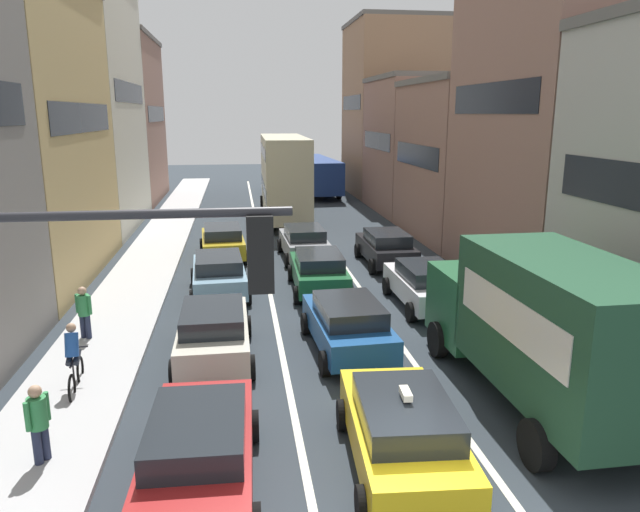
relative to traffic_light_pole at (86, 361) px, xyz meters
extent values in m
cube|color=#B8B8B8|center=(-2.25, 21.50, -3.75)|extent=(2.60, 64.00, 0.14)
cube|color=silver|center=(2.75, 21.50, -3.81)|extent=(0.16, 60.00, 0.01)
cube|color=silver|center=(6.15, 21.50, -3.81)|extent=(0.16, 60.00, 0.01)
cube|color=black|center=(-4.03, 18.00, 2.43)|extent=(0.02, 8.80, 1.10)
cube|color=beige|center=(-7.55, 29.00, 3.03)|extent=(7.00, 10.90, 13.69)
cube|color=black|center=(-4.03, 29.00, 3.71)|extent=(0.02, 8.80, 1.10)
cube|color=#936B5B|center=(-7.55, 40.00, 1.97)|extent=(7.00, 10.90, 11.57)
cube|color=black|center=(-4.03, 40.00, 2.55)|extent=(0.02, 8.80, 1.10)
cube|color=#66605B|center=(-7.55, 40.00, 7.90)|extent=(7.20, 10.90, 0.30)
cube|color=#9E7556|center=(14.35, 41.10, 2.76)|extent=(7.00, 8.70, 13.14)
cube|color=black|center=(10.84, 41.10, 3.41)|extent=(0.02, 7.04, 1.10)
cube|color=#66605B|center=(14.35, 41.10, 9.48)|extent=(7.20, 8.70, 0.30)
cube|color=#936B5B|center=(14.35, 32.30, 0.42)|extent=(7.00, 8.70, 8.48)
cube|color=black|center=(10.84, 32.30, 0.85)|extent=(0.02, 7.04, 1.10)
cube|color=#66605B|center=(14.35, 32.30, 4.81)|extent=(7.20, 8.70, 0.30)
cube|color=#936B5B|center=(14.35, 23.50, 0.11)|extent=(7.00, 8.70, 7.85)
cube|color=black|center=(10.84, 23.50, 0.50)|extent=(0.02, 7.04, 1.10)
cube|color=#66605B|center=(14.35, 23.50, 4.19)|extent=(7.20, 8.70, 0.30)
cube|color=#936B5B|center=(14.35, 14.70, 2.49)|extent=(7.00, 8.70, 12.62)
cube|color=black|center=(10.84, 14.70, 3.12)|extent=(0.02, 7.04, 1.10)
cylinder|color=#2D2D33|center=(0.50, -0.01, 1.58)|extent=(3.50, 0.10, 0.10)
cube|color=black|center=(1.90, -0.01, 1.13)|extent=(0.28, 0.28, 0.84)
sphere|color=red|center=(1.90, 0.14, 1.39)|extent=(0.18, 0.18, 0.18)
sphere|color=#F2A519|center=(1.90, 0.14, 1.13)|extent=(0.18, 0.18, 0.18)
sphere|color=green|center=(1.90, 0.14, 0.87)|extent=(0.18, 0.18, 0.18)
cube|color=#1E5933|center=(8.12, 8.10, -2.39)|extent=(2.43, 2.43, 1.90)
cube|color=black|center=(8.11, 9.31, -2.01)|extent=(2.02, 0.05, 0.70)
cube|color=#234C33|center=(8.16, 4.34, -1.64)|extent=(2.46, 5.47, 2.80)
cube|color=white|center=(6.95, 4.33, -1.36)|extent=(0.07, 4.48, 0.90)
cylinder|color=black|center=(6.92, 8.17, -3.34)|extent=(0.31, 0.96, 0.96)
cylinder|color=black|center=(9.32, 8.19, -3.34)|extent=(0.31, 0.96, 0.96)
cylinder|color=black|center=(6.98, 2.89, -3.34)|extent=(0.31, 0.96, 0.96)
cube|color=yellow|center=(4.52, 3.25, -3.15)|extent=(2.07, 4.41, 0.70)
cube|color=#1E2328|center=(4.51, 3.05, -2.59)|extent=(1.74, 2.50, 0.52)
cube|color=#F2EACC|center=(4.51, 3.05, -2.22)|extent=(0.19, 0.45, 0.12)
cylinder|color=black|center=(3.70, 4.77, -3.50)|extent=(0.26, 0.65, 0.64)
cylinder|color=black|center=(5.54, 4.65, -3.50)|extent=(0.26, 0.65, 0.64)
cylinder|color=black|center=(3.51, 1.85, -3.50)|extent=(0.26, 0.65, 0.64)
cylinder|color=black|center=(5.35, 1.73, -3.50)|extent=(0.26, 0.65, 0.64)
cube|color=#A51E1E|center=(0.89, 3.12, -3.15)|extent=(1.91, 4.35, 0.70)
cube|color=#1E2328|center=(0.88, 2.92, -2.59)|extent=(1.65, 2.45, 0.52)
cylinder|color=black|center=(0.01, 4.61, -3.50)|extent=(0.24, 0.65, 0.64)
cylinder|color=black|center=(1.85, 4.56, -3.50)|extent=(0.24, 0.65, 0.64)
cube|color=#194C8C|center=(4.56, 8.89, -3.15)|extent=(2.01, 4.38, 0.70)
cube|color=#1E2328|center=(4.57, 8.70, -2.59)|extent=(1.70, 2.48, 0.52)
cylinder|color=black|center=(3.57, 10.31, -3.50)|extent=(0.25, 0.65, 0.64)
cylinder|color=black|center=(5.41, 10.40, -3.50)|extent=(0.25, 0.65, 0.64)
cylinder|color=black|center=(3.71, 7.39, -3.50)|extent=(0.25, 0.65, 0.64)
cylinder|color=black|center=(5.55, 7.48, -3.50)|extent=(0.25, 0.65, 0.64)
cube|color=beige|center=(0.94, 8.84, -3.15)|extent=(1.83, 4.31, 0.70)
cube|color=#1E2328|center=(0.94, 8.64, -2.59)|extent=(1.60, 2.42, 0.52)
cylinder|color=black|center=(0.00, 10.30, -3.50)|extent=(0.23, 0.64, 0.64)
cylinder|color=black|center=(1.84, 10.31, -3.50)|extent=(0.23, 0.64, 0.64)
cylinder|color=black|center=(0.03, 7.37, -3.50)|extent=(0.23, 0.64, 0.64)
cylinder|color=black|center=(1.87, 7.39, -3.50)|extent=(0.23, 0.64, 0.64)
cube|color=#19592D|center=(4.55, 14.61, -3.15)|extent=(1.90, 4.34, 0.70)
cube|color=#1E2328|center=(4.55, 14.41, -2.59)|extent=(1.64, 2.44, 0.52)
cylinder|color=black|center=(3.67, 16.09, -3.50)|extent=(0.23, 0.64, 0.64)
cylinder|color=black|center=(5.51, 16.05, -3.50)|extent=(0.23, 0.64, 0.64)
cylinder|color=black|center=(3.60, 13.17, -3.50)|extent=(0.23, 0.64, 0.64)
cylinder|color=black|center=(5.44, 13.12, -3.50)|extent=(0.23, 0.64, 0.64)
cube|color=#759EB7|center=(0.93, 14.72, -3.15)|extent=(2.04, 4.39, 0.70)
cube|color=#1E2328|center=(0.94, 14.52, -2.59)|extent=(1.72, 2.49, 0.52)
cylinder|color=black|center=(-0.07, 16.12, -3.50)|extent=(0.26, 0.65, 0.64)
cylinder|color=black|center=(1.76, 16.23, -3.50)|extent=(0.26, 0.65, 0.64)
cylinder|color=black|center=(0.09, 13.20, -3.50)|extent=(0.26, 0.65, 0.64)
cylinder|color=black|center=(1.93, 13.31, -3.50)|extent=(0.26, 0.65, 0.64)
cube|color=gray|center=(4.58, 19.63, -3.15)|extent=(1.93, 4.35, 0.70)
cube|color=#1E2328|center=(4.59, 19.43, -2.59)|extent=(1.66, 2.46, 0.52)
cylinder|color=black|center=(3.62, 21.06, -3.50)|extent=(0.24, 0.65, 0.64)
cylinder|color=black|center=(5.46, 21.12, -3.50)|extent=(0.24, 0.65, 0.64)
cylinder|color=black|center=(3.71, 18.14, -3.50)|extent=(0.24, 0.65, 0.64)
cylinder|color=black|center=(5.55, 18.20, -3.50)|extent=(0.24, 0.65, 0.64)
cube|color=#B29319|center=(0.95, 20.33, -3.15)|extent=(2.05, 4.40, 0.70)
cube|color=#1E2328|center=(0.96, 20.13, -2.59)|extent=(1.72, 2.50, 0.52)
cylinder|color=black|center=(-0.05, 21.73, -3.50)|extent=(0.26, 0.65, 0.64)
cylinder|color=black|center=(1.78, 21.84, -3.50)|extent=(0.26, 0.65, 0.64)
cylinder|color=black|center=(0.12, 18.81, -3.50)|extent=(0.26, 0.65, 0.64)
cylinder|color=black|center=(1.96, 18.92, -3.50)|extent=(0.26, 0.65, 0.64)
cube|color=silver|center=(7.89, 12.36, -3.15)|extent=(1.84, 4.32, 0.70)
cube|color=#1E2328|center=(7.89, 12.16, -2.59)|extent=(1.61, 2.42, 0.52)
cylinder|color=black|center=(6.95, 13.81, -3.50)|extent=(0.23, 0.64, 0.64)
cylinder|color=black|center=(8.79, 13.83, -3.50)|extent=(0.23, 0.64, 0.64)
cylinder|color=black|center=(6.98, 10.89, -3.50)|extent=(0.23, 0.64, 0.64)
cylinder|color=black|center=(8.82, 10.90, -3.50)|extent=(0.23, 0.64, 0.64)
cube|color=black|center=(7.97, 18.07, -3.15)|extent=(1.81, 4.30, 0.70)
cube|color=#1E2328|center=(7.97, 17.87, -2.59)|extent=(1.59, 2.41, 0.52)
cylinder|color=black|center=(7.05, 19.53, -3.50)|extent=(0.22, 0.64, 0.64)
cylinder|color=black|center=(8.89, 19.54, -3.50)|extent=(0.22, 0.64, 0.64)
cylinder|color=black|center=(7.05, 16.61, -3.50)|extent=(0.22, 0.64, 0.64)
cylinder|color=black|center=(8.89, 16.61, -3.50)|extent=(0.22, 0.64, 0.64)
cube|color=#BFB793|center=(4.54, 29.87, -2.12)|extent=(2.69, 10.54, 2.40)
cube|color=black|center=(4.54, 29.87, -1.76)|extent=(2.71, 9.92, 0.70)
cube|color=#BFB793|center=(4.54, 29.87, 0.16)|extent=(2.69, 10.54, 2.16)
cube|color=black|center=(4.54, 29.87, 0.40)|extent=(2.71, 9.92, 0.64)
cylinder|color=black|center=(3.36, 33.67, -3.32)|extent=(0.32, 1.01, 1.00)
cylinder|color=black|center=(5.86, 33.62, -3.32)|extent=(0.32, 1.01, 1.00)
cylinder|color=black|center=(3.24, 26.74, -3.32)|extent=(0.32, 1.01, 1.00)
cylinder|color=black|center=(5.74, 26.70, -3.32)|extent=(0.32, 1.01, 1.00)
cube|color=navy|center=(7.99, 41.41, -2.12)|extent=(3.01, 10.61, 2.40)
cube|color=black|center=(7.99, 41.41, -1.76)|extent=(3.01, 9.98, 0.70)
cylinder|color=black|center=(6.56, 45.12, -3.32)|extent=(0.35, 1.01, 1.00)
cylinder|color=black|center=(9.06, 45.24, -3.32)|extent=(0.35, 1.01, 1.00)
cylinder|color=black|center=(6.90, 38.20, -3.32)|extent=(0.35, 1.01, 1.00)
cylinder|color=black|center=(9.40, 38.32, -3.32)|extent=(0.35, 1.01, 1.00)
torus|color=black|center=(-2.25, 7.79, -3.48)|extent=(0.11, 0.68, 0.68)
torus|color=black|center=(-2.18, 6.75, -3.48)|extent=(0.11, 0.68, 0.68)
cylinder|color=black|center=(-2.21, 7.27, -2.98)|extent=(0.12, 0.95, 0.05)
cylinder|color=black|center=(-2.20, 7.07, -3.20)|extent=(0.04, 0.04, 0.55)
cylinder|color=black|center=(-2.24, 7.69, -2.85)|extent=(0.50, 0.07, 0.04)
cylinder|color=#232833|center=(-2.29, 7.21, -2.91)|extent=(0.17, 0.45, 0.30)
cylinder|color=#232833|center=(-2.13, 7.23, -2.91)|extent=(0.17, 0.45, 0.30)
cylinder|color=#2659B2|center=(-2.21, 7.17, -2.58)|extent=(0.33, 0.48, 0.62)
sphere|color=tan|center=(-2.21, 7.29, -2.21)|extent=(0.22, 0.22, 0.22)
cylinder|color=#262D47|center=(-2.09, 4.09, -3.41)|extent=(0.16, 0.16, 0.82)
cylinder|color=#262D47|center=(-2.00, 4.25, -3.41)|extent=(0.16, 0.16, 0.82)
cylinder|color=#338C4C|center=(-2.05, 4.17, -2.70)|extent=(0.34, 0.34, 0.60)
sphere|color=tan|center=(-2.05, 4.17, -2.28)|extent=(0.24, 0.24, 0.24)
cylinder|color=#338C4C|center=(-2.16, 3.98, -2.67)|extent=(0.10, 0.10, 0.55)
cylinder|color=#338C4C|center=(-1.94, 4.36, -2.67)|extent=(0.10, 0.10, 0.55)
cylinder|color=#262D47|center=(-2.67, 10.48, -3.41)|extent=(0.16, 0.16, 0.82)
cylinder|color=#262D47|center=(-2.83, 10.57, -3.41)|extent=(0.16, 0.16, 0.82)
cylinder|color=#338C4C|center=(-2.75, 10.52, -2.70)|extent=(0.34, 0.34, 0.60)
sphere|color=tan|center=(-2.75, 10.52, -2.28)|extent=(0.24, 0.24, 0.24)
cylinder|color=#338C4C|center=(-2.55, 10.42, -2.67)|extent=(0.10, 0.10, 0.55)
cylinder|color=#338C4C|center=(-2.94, 10.63, -2.67)|extent=(0.10, 0.10, 0.55)
camera|label=1|loc=(1.68, -6.21, 2.60)|focal=33.20mm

